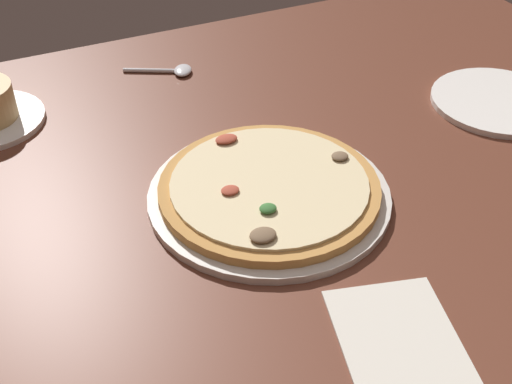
% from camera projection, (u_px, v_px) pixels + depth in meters
% --- Properties ---
extents(dining_table, '(1.50, 1.10, 0.04)m').
position_uv_depth(dining_table, '(243.00, 238.00, 0.79)').
color(dining_table, brown).
rests_on(dining_table, ground).
extents(pizza_main, '(0.30, 0.30, 0.03)m').
position_uv_depth(pizza_main, '(269.00, 191.00, 0.81)').
color(pizza_main, silver).
rests_on(pizza_main, dining_table).
extents(side_plate, '(0.20, 0.20, 0.01)m').
position_uv_depth(side_plate, '(498.00, 101.00, 1.00)').
color(side_plate, white).
rests_on(side_plate, dining_table).
extents(paper_menu, '(0.16, 0.21, 0.00)m').
position_uv_depth(paper_menu, '(406.00, 357.00, 0.63)').
color(paper_menu, silver).
rests_on(paper_menu, dining_table).
extents(spoon, '(0.11, 0.07, 0.01)m').
position_uv_depth(spoon, '(174.00, 70.00, 1.08)').
color(spoon, silver).
rests_on(spoon, dining_table).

